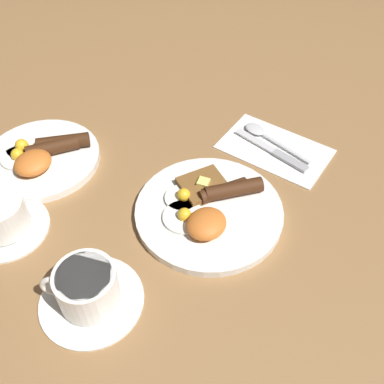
{
  "coord_description": "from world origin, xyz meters",
  "views": [
    {
      "loc": [
        -0.41,
        -0.29,
        0.6
      ],
      "look_at": [
        0.01,
        0.04,
        0.03
      ],
      "focal_mm": 42.0,
      "sensor_mm": 36.0,
      "label": 1
    }
  ],
  "objects_px": {
    "breakfast_plate_near": "(209,209)",
    "knife": "(275,152)",
    "breakfast_plate_far": "(41,157)",
    "teacup_near": "(88,290)",
    "teacup_far": "(1,218)",
    "spoon": "(262,133)"
  },
  "relations": [
    {
      "from": "breakfast_plate_near",
      "to": "knife",
      "type": "height_order",
      "value": "breakfast_plate_near"
    },
    {
      "from": "breakfast_plate_far",
      "to": "knife",
      "type": "height_order",
      "value": "breakfast_plate_far"
    },
    {
      "from": "teacup_near",
      "to": "knife",
      "type": "bearing_deg",
      "value": -5.24
    },
    {
      "from": "breakfast_plate_near",
      "to": "breakfast_plate_far",
      "type": "distance_m",
      "value": 0.34
    },
    {
      "from": "breakfast_plate_near",
      "to": "breakfast_plate_far",
      "type": "xyz_separation_m",
      "value": [
        -0.1,
        0.33,
        0.0
      ]
    },
    {
      "from": "breakfast_plate_near",
      "to": "knife",
      "type": "distance_m",
      "value": 0.2
    },
    {
      "from": "breakfast_plate_near",
      "to": "teacup_near",
      "type": "xyz_separation_m",
      "value": [
        -0.24,
        0.03,
        0.02
      ]
    },
    {
      "from": "teacup_far",
      "to": "knife",
      "type": "relative_size",
      "value": 0.85
    },
    {
      "from": "breakfast_plate_far",
      "to": "teacup_far",
      "type": "bearing_deg",
      "value": -149.85
    },
    {
      "from": "breakfast_plate_far",
      "to": "spoon",
      "type": "bearing_deg",
      "value": -41.07
    },
    {
      "from": "teacup_near",
      "to": "teacup_far",
      "type": "height_order",
      "value": "teacup_near"
    },
    {
      "from": "knife",
      "to": "teacup_far",
      "type": "bearing_deg",
      "value": 64.71
    },
    {
      "from": "breakfast_plate_near",
      "to": "teacup_far",
      "type": "bearing_deg",
      "value": 134.45
    },
    {
      "from": "teacup_far",
      "to": "knife",
      "type": "height_order",
      "value": "teacup_far"
    },
    {
      "from": "teacup_near",
      "to": "teacup_far",
      "type": "relative_size",
      "value": 1.08
    },
    {
      "from": "spoon",
      "to": "breakfast_plate_far",
      "type": "bearing_deg",
      "value": 56.09
    },
    {
      "from": "teacup_far",
      "to": "spoon",
      "type": "distance_m",
      "value": 0.52
    },
    {
      "from": "teacup_far",
      "to": "breakfast_plate_far",
      "type": "bearing_deg",
      "value": 30.15
    },
    {
      "from": "teacup_near",
      "to": "breakfast_plate_far",
      "type": "bearing_deg",
      "value": 63.84
    },
    {
      "from": "knife",
      "to": "spoon",
      "type": "height_order",
      "value": "spoon"
    },
    {
      "from": "knife",
      "to": "teacup_near",
      "type": "bearing_deg",
      "value": 89.25
    },
    {
      "from": "breakfast_plate_near",
      "to": "teacup_far",
      "type": "distance_m",
      "value": 0.35
    }
  ]
}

